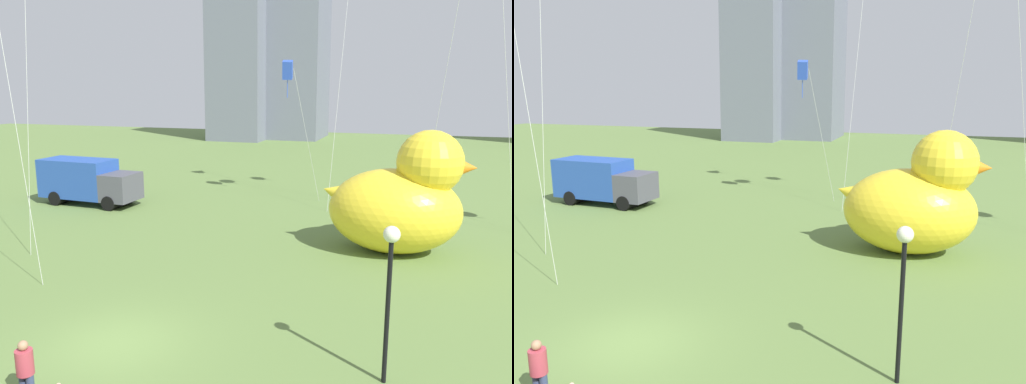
{
  "view_description": "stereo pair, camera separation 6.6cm",
  "coord_description": "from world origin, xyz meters",
  "views": [
    {
      "loc": [
        8.11,
        -11.74,
        7.42
      ],
      "look_at": [
        3.09,
        3.77,
        3.99
      ],
      "focal_mm": 35.63,
      "sensor_mm": 36.0,
      "label": 1
    },
    {
      "loc": [
        8.17,
        -11.71,
        7.42
      ],
      "look_at": [
        3.09,
        3.77,
        3.99
      ],
      "focal_mm": 35.63,
      "sensor_mm": 36.0,
      "label": 2
    }
  ],
  "objects": [
    {
      "name": "person_adult",
      "position": [
        -0.33,
        -3.18,
        0.91
      ],
      "size": [
        0.41,
        0.41,
        1.65
      ],
      "color": "#38476B",
      "rests_on": "ground"
    },
    {
      "name": "ground_plane",
      "position": [
        0.0,
        0.0,
        0.0
      ],
      "size": [
        140.0,
        140.0,
        0.0
      ],
      "primitive_type": "plane",
      "color": "#5E7B3D"
    },
    {
      "name": "box_truck",
      "position": [
        -11.77,
        15.04,
        1.45
      ],
      "size": [
        6.51,
        2.62,
        2.85
      ],
      "color": "#264CA5",
      "rests_on": "ground"
    },
    {
      "name": "city_skyline",
      "position": [
        10.89,
        60.78,
        15.25
      ],
      "size": [
        61.43,
        19.59,
        37.38
      ],
      "color": "slate",
      "rests_on": "ground"
    },
    {
      "name": "lamppost",
      "position": [
        7.61,
        0.39,
        3.03
      ],
      "size": [
        0.41,
        0.41,
        4.13
      ],
      "color": "black",
      "rests_on": "ground"
    },
    {
      "name": "giant_inflatable_duck",
      "position": [
        7.43,
        11.25,
        2.37
      ],
      "size": [
        6.72,
        4.31,
        5.57
      ],
      "color": "yellow",
      "rests_on": "ground"
    },
    {
      "name": "kite_blue",
      "position": [
        0.05,
        19.54,
        8.32
      ],
      "size": [
        2.4,
        2.91,
        8.98
      ],
      "color": "silver",
      "rests_on": "ground"
    }
  ]
}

